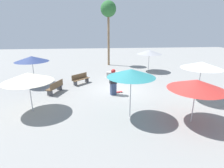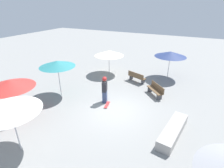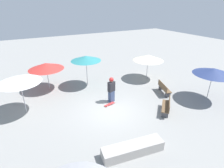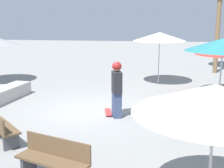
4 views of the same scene
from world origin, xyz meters
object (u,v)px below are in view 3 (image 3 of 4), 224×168
at_px(skater_main, 111,89).
at_px(shade_umbrella_white, 19,79).
at_px(concrete_ledge, 133,149).
at_px(shade_umbrella_navy, 214,71).
at_px(shade_umbrella_red, 46,66).
at_px(skateboard, 110,104).
at_px(bench_far, 167,106).
at_px(shade_umbrella_cream, 148,58).
at_px(bench_near, 164,88).
at_px(shade_umbrella_teal, 86,58).

relative_size(skater_main, shade_umbrella_white, 0.73).
height_order(skater_main, concrete_ledge, skater_main).
distance_m(shade_umbrella_navy, shade_umbrella_red, 12.01).
distance_m(skater_main, shade_umbrella_red, 5.48).
xyz_separation_m(skateboard, bench_far, (2.76, -2.46, 0.37)).
relative_size(skateboard, shade_umbrella_red, 0.31).
xyz_separation_m(bench_far, shade_umbrella_cream, (2.35, 4.92, 1.56)).
bearing_deg(skateboard, concrete_ledge, 64.61).
bearing_deg(concrete_ledge, shade_umbrella_red, 103.59).
distance_m(shade_umbrella_navy, shade_umbrella_white, 12.40).
distance_m(skater_main, shade_umbrella_navy, 6.99).
bearing_deg(bench_near, shade_umbrella_white, -82.59).
height_order(shade_umbrella_navy, shade_umbrella_teal, shade_umbrella_teal).
distance_m(skateboard, shade_umbrella_cream, 5.99).
height_order(skater_main, shade_umbrella_white, shade_umbrella_white).
xyz_separation_m(skateboard, shade_umbrella_white, (-5.06, 1.75, 2.23)).
bearing_deg(skateboard, bench_near, 162.08).
height_order(shade_umbrella_navy, shade_umbrella_white, shade_umbrella_white).
relative_size(concrete_ledge, bench_near, 1.80).
bearing_deg(bench_far, skater_main, 86.83).
bearing_deg(shade_umbrella_cream, shade_umbrella_navy, -74.41).
relative_size(bench_near, shade_umbrella_cream, 0.62).
xyz_separation_m(skater_main, shade_umbrella_white, (-5.38, 1.42, 1.29)).
bearing_deg(shade_umbrella_navy, shade_umbrella_red, 143.64).
relative_size(skateboard, concrete_ledge, 0.28).
bearing_deg(shade_umbrella_red, shade_umbrella_teal, -15.84).
distance_m(shade_umbrella_red, shade_umbrella_cream, 8.49).
bearing_deg(shade_umbrella_cream, shade_umbrella_teal, 167.44).
distance_m(concrete_ledge, shade_umbrella_red, 9.14).
bearing_deg(bench_far, skateboard, 93.92).
xyz_separation_m(skater_main, shade_umbrella_navy, (6.21, -2.98, 1.16)).
distance_m(skateboard, bench_near, 4.47).
distance_m(bench_far, shade_umbrella_white, 9.07).
relative_size(concrete_ledge, shade_umbrella_red, 1.12).
bearing_deg(shade_umbrella_red, shade_umbrella_white, -125.19).
bearing_deg(bench_far, bench_near, 5.69).
bearing_deg(shade_umbrella_navy, concrete_ledge, -167.98).
height_order(bench_near, shade_umbrella_red, shade_umbrella_red).
bearing_deg(skater_main, concrete_ledge, 56.42).
bearing_deg(shade_umbrella_white, skateboard, -19.05).
bearing_deg(shade_umbrella_teal, shade_umbrella_red, 164.16).
bearing_deg(bench_near, shade_umbrella_navy, 64.62).
bearing_deg(skater_main, shade_umbrella_cream, -173.32).
relative_size(shade_umbrella_teal, shade_umbrella_cream, 0.96).
relative_size(shade_umbrella_red, shade_umbrella_white, 1.06).
distance_m(skateboard, shade_umbrella_red, 5.78).
xyz_separation_m(skateboard, shade_umbrella_navy, (6.53, -2.65, 2.09)).
distance_m(bench_near, shade_umbrella_teal, 6.48).
relative_size(skater_main, shade_umbrella_teal, 0.72).
height_order(bench_near, shade_umbrella_navy, shade_umbrella_navy).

